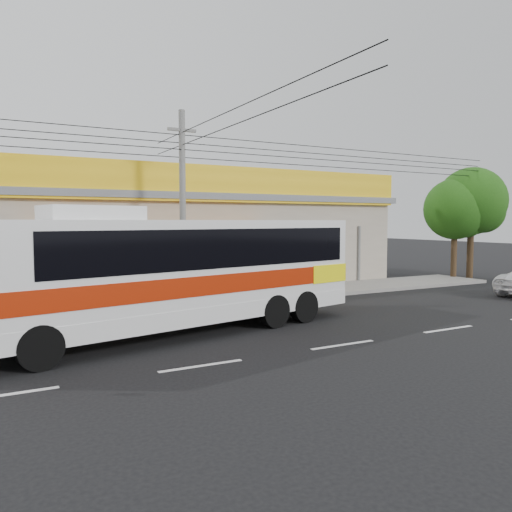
# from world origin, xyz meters

# --- Properties ---
(ground) EXTENTS (120.00, 120.00, 0.00)m
(ground) POSITION_xyz_m (0.00, 0.00, 0.00)
(ground) COLOR black
(ground) RESTS_ON ground
(sidewalk) EXTENTS (30.00, 3.20, 0.15)m
(sidewalk) POSITION_xyz_m (0.00, 6.00, 0.07)
(sidewalk) COLOR gray
(sidewalk) RESTS_ON ground
(lane_markings) EXTENTS (50.00, 0.12, 0.01)m
(lane_markings) POSITION_xyz_m (0.00, -2.50, 0.00)
(lane_markings) COLOR silver
(lane_markings) RESTS_ON ground
(storefront_building) EXTENTS (22.60, 9.20, 5.70)m
(storefront_building) POSITION_xyz_m (-0.01, 11.54, 2.30)
(storefront_building) COLOR gray
(storefront_building) RESTS_ON ground
(coach_bus) EXTENTS (12.06, 4.76, 3.64)m
(coach_bus) POSITION_xyz_m (-3.21, 0.80, 1.95)
(coach_bus) COLOR silver
(coach_bus) RESTS_ON ground
(motorbike_red) EXTENTS (1.82, 0.86, 0.92)m
(motorbike_red) POSITION_xyz_m (-7.16, 5.99, 0.61)
(motorbike_red) COLOR maroon
(motorbike_red) RESTS_ON sidewalk
(utility_pole) EXTENTS (34.00, 14.00, 7.44)m
(utility_pole) POSITION_xyz_m (-1.50, 5.40, 6.14)
(utility_pole) COLOR #5E5F5C
(utility_pole) RESTS_ON ground
(tree_near) EXTENTS (3.78, 3.78, 6.27)m
(tree_near) POSITION_xyz_m (15.98, 6.08, 4.24)
(tree_near) COLOR #332214
(tree_near) RESTS_ON ground
(tree_far) EXTENTS (3.39, 3.39, 5.63)m
(tree_far) POSITION_xyz_m (14.99, 6.38, 3.81)
(tree_far) COLOR #332214
(tree_far) RESTS_ON ground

